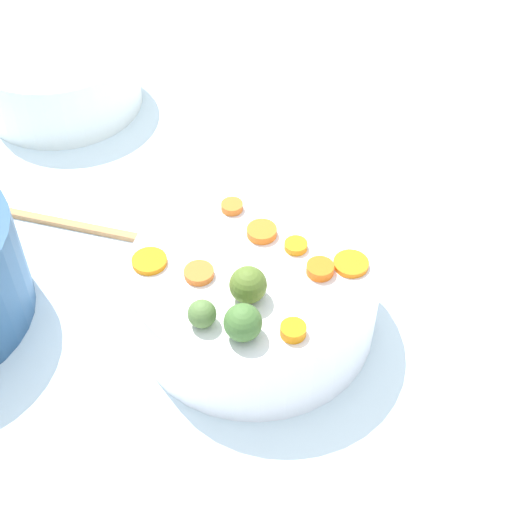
% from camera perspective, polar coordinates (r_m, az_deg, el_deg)
% --- Properties ---
extents(tabletop, '(2.40, 2.40, 0.02)m').
position_cam_1_polar(tabletop, '(0.94, 1.04, -3.87)').
color(tabletop, white).
rests_on(tabletop, ground).
extents(serving_bowl_carrots, '(0.29, 0.29, 0.10)m').
position_cam_1_polar(serving_bowl_carrots, '(0.88, 0.00, -2.81)').
color(serving_bowl_carrots, white).
rests_on(serving_bowl_carrots, tabletop).
extents(carrot_slice_0, '(0.03, 0.03, 0.01)m').
position_cam_1_polar(carrot_slice_0, '(0.90, -1.85, 3.81)').
color(carrot_slice_0, orange).
rests_on(carrot_slice_0, serving_bowl_carrots).
extents(carrot_slice_1, '(0.04, 0.04, 0.01)m').
position_cam_1_polar(carrot_slice_1, '(0.77, 2.86, -5.71)').
color(carrot_slice_1, orange).
rests_on(carrot_slice_1, serving_bowl_carrots).
extents(carrot_slice_2, '(0.04, 0.04, 0.01)m').
position_cam_1_polar(carrot_slice_2, '(0.82, -4.38, -1.31)').
color(carrot_slice_2, orange).
rests_on(carrot_slice_2, serving_bowl_carrots).
extents(carrot_slice_3, '(0.04, 0.04, 0.01)m').
position_cam_1_polar(carrot_slice_3, '(0.87, 0.45, 1.87)').
color(carrot_slice_3, orange).
rests_on(carrot_slice_3, serving_bowl_carrots).
extents(carrot_slice_4, '(0.04, 0.04, 0.01)m').
position_cam_1_polar(carrot_slice_4, '(0.83, 4.92, -1.00)').
color(carrot_slice_4, orange).
rests_on(carrot_slice_4, serving_bowl_carrots).
extents(carrot_slice_5, '(0.05, 0.05, 0.01)m').
position_cam_1_polar(carrot_slice_5, '(0.84, 7.28, -0.60)').
color(carrot_slice_5, orange).
rests_on(carrot_slice_5, serving_bowl_carrots).
extents(carrot_slice_6, '(0.06, 0.06, 0.01)m').
position_cam_1_polar(carrot_slice_6, '(0.84, -8.15, -0.39)').
color(carrot_slice_6, orange).
rests_on(carrot_slice_6, serving_bowl_carrots).
extents(carrot_slice_7, '(0.03, 0.03, 0.01)m').
position_cam_1_polar(carrot_slice_7, '(0.85, 3.06, 0.79)').
color(carrot_slice_7, orange).
rests_on(carrot_slice_7, serving_bowl_carrots).
extents(brussels_sprout_0, '(0.04, 0.04, 0.04)m').
position_cam_1_polar(brussels_sprout_0, '(0.76, -1.01, -5.11)').
color(brussels_sprout_0, '#456F32').
rests_on(brussels_sprout_0, serving_bowl_carrots).
extents(brussels_sprout_1, '(0.04, 0.04, 0.04)m').
position_cam_1_polar(brussels_sprout_1, '(0.79, -0.60, -2.22)').
color(brussels_sprout_1, '#546E28').
rests_on(brussels_sprout_1, serving_bowl_carrots).
extents(brussels_sprout_2, '(0.03, 0.03, 0.03)m').
position_cam_1_polar(brussels_sprout_2, '(0.77, -4.09, -4.47)').
color(brussels_sprout_2, '#54763A').
rests_on(brussels_sprout_2, serving_bowl_carrots).
extents(wooden_spoon, '(0.11, 0.30, 0.01)m').
position_cam_1_polar(wooden_spoon, '(1.09, -17.30, 3.02)').
color(wooden_spoon, '#B97D4B').
rests_on(wooden_spoon, tabletop).
extents(casserole_dish, '(0.25, 0.25, 0.10)m').
position_cam_1_polar(casserole_dish, '(1.27, -14.77, 13.10)').
color(casserole_dish, white).
rests_on(casserole_dish, tabletop).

